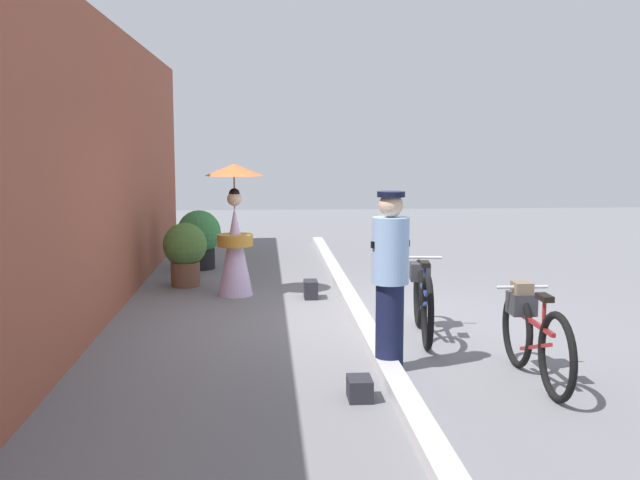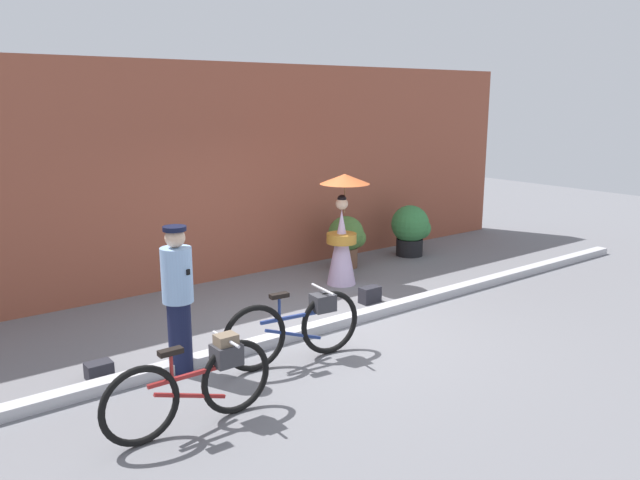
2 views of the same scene
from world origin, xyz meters
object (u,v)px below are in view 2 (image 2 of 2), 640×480
at_px(bicycle_far_side, 197,382).
at_px(backpack_on_pavement, 370,294).
at_px(potted_plant_small, 347,238).
at_px(potted_plant_by_door, 411,228).
at_px(backpack_spare, 99,370).
at_px(person_officer, 178,296).
at_px(bicycle_near_officer, 297,326).
at_px(person_with_parasol, 342,229).

relative_size(bicycle_far_side, backpack_on_pavement, 5.37).
distance_m(potted_plant_small, backpack_on_pavement, 2.10).
distance_m(potted_plant_by_door, backpack_spare, 6.94).
height_order(person_officer, backpack_spare, person_officer).
bearing_deg(potted_plant_by_door, backpack_spare, -164.51).
bearing_deg(bicycle_far_side, potted_plant_by_door, 28.65).
bearing_deg(potted_plant_small, bicycle_near_officer, -137.69).
relative_size(person_with_parasol, backpack_on_pavement, 5.70).
relative_size(backpack_on_pavement, backpack_spare, 1.14).
xyz_separation_m(potted_plant_small, backpack_spare, (-5.13, -1.93, -0.43)).
xyz_separation_m(bicycle_near_officer, backpack_spare, (-1.99, 0.93, -0.33)).
relative_size(potted_plant_by_door, backpack_spare, 3.53).
bearing_deg(potted_plant_small, person_officer, -152.06).
xyz_separation_m(person_officer, person_with_parasol, (3.60, 1.55, 0.03)).
bearing_deg(bicycle_near_officer, person_with_parasol, 41.24).
relative_size(person_officer, potted_plant_small, 1.77).
bearing_deg(person_with_parasol, bicycle_far_side, -145.39).
bearing_deg(backpack_on_pavement, backpack_spare, -177.90).
relative_size(person_officer, backpack_on_pavement, 5.23).
xyz_separation_m(bicycle_far_side, backpack_spare, (-0.39, 1.58, -0.34)).
distance_m(potted_plant_by_door, backpack_on_pavement, 3.11).
xyz_separation_m(person_officer, backpack_on_pavement, (3.30, 0.52, -0.76)).
relative_size(bicycle_far_side, potted_plant_by_door, 1.73).
xyz_separation_m(person_with_parasol, potted_plant_small, (0.73, 0.75, -0.38)).
bearing_deg(backpack_spare, bicycle_far_side, -76.04).
relative_size(bicycle_far_side, backpack_spare, 6.13).
xyz_separation_m(bicycle_near_officer, bicycle_far_side, (-1.59, -0.65, 0.00)).
height_order(potted_plant_small, backpack_on_pavement, potted_plant_small).
relative_size(person_with_parasol, potted_plant_small, 1.93).
height_order(bicycle_near_officer, backpack_on_pavement, bicycle_near_officer).
relative_size(potted_plant_by_door, backpack_on_pavement, 3.09).
xyz_separation_m(potted_plant_by_door, backpack_spare, (-6.67, -1.85, -0.44)).
bearing_deg(potted_plant_small, backpack_spare, -159.40).
bearing_deg(bicycle_far_side, potted_plant_small, 36.54).
distance_m(bicycle_near_officer, person_officer, 1.39).
bearing_deg(backpack_on_pavement, person_with_parasol, 73.72).
bearing_deg(backpack_on_pavement, bicycle_near_officer, -152.83).
xyz_separation_m(bicycle_far_side, backpack_on_pavement, (3.70, 1.73, -0.31)).
bearing_deg(bicycle_near_officer, backpack_spare, 154.93).
distance_m(person_officer, backpack_on_pavement, 3.42).
relative_size(bicycle_near_officer, backpack_spare, 6.31).
relative_size(person_officer, backpack_spare, 5.97).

